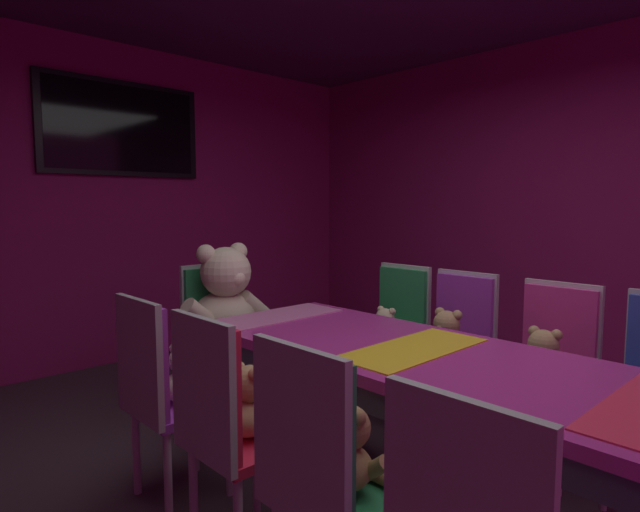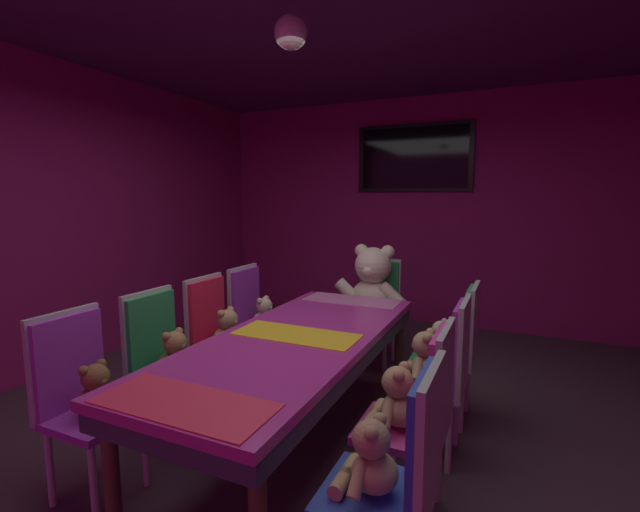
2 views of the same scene
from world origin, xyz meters
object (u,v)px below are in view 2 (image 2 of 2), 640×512
chair_left_2 (213,328)px  wall_tv (414,158)px  chair_right_3 (461,339)px  teddy_right_3 (440,340)px  teddy_left_1 (176,356)px  chair_right_1 (426,405)px  king_teddy_bear (372,287)px  banquet_table (296,349)px  teddy_left_2 (229,331)px  teddy_right_2 (424,359)px  chair_right_2 (449,363)px  chair_left_3 (251,311)px  chair_right_0 (408,467)px  chair_left_0 (78,384)px  teddy_left_3 (265,315)px  throne_chair (377,299)px  teddy_left_0 (97,393)px  chair_left_1 (159,351)px  teddy_right_1 (396,400)px  pendant_light (291,32)px  teddy_right_0 (370,460)px

chair_left_2 → wall_tv: wall_tv is taller
chair_right_3 → teddy_right_3: size_ratio=3.59×
chair_right_3 → teddy_left_1: bearing=33.3°
chair_right_1 → king_teddy_bear: (-0.85, 1.82, 0.15)m
banquet_table → teddy_left_2: (-0.71, 0.28, -0.06)m
teddy_right_2 → chair_right_2: bearing=180.0°
chair_left_3 → chair_right_0: size_ratio=1.00×
chair_left_0 → wall_tv: (0.87, 3.93, 1.45)m
teddy_left_3 → chair_right_2: 1.67m
chair_left_3 → throne_chair: same height
chair_right_3 → chair_left_0: bearing=42.4°
chair_left_0 → teddy_left_1: size_ratio=3.17×
teddy_left_0 → teddy_left_3: 1.63m
wall_tv → teddy_right_2: bearing=-75.6°
chair_left_1 → throne_chair: size_ratio=1.00×
teddy_left_0 → chair_left_1: (-0.13, 0.55, 0.02)m
chair_right_2 → chair_left_1: bearing=18.1°
chair_left_0 → chair_right_0: same height
chair_left_1 → teddy_left_3: chair_left_1 is taller
teddy_right_2 → king_teddy_bear: king_teddy_bear is taller
teddy_right_1 → pendant_light: 2.16m
banquet_table → teddy_right_1: (0.70, -0.29, -0.06)m
chair_left_3 → teddy_left_3: size_ratio=3.35×
banquet_table → teddy_right_2: teddy_right_2 is taller
chair_left_3 → chair_right_0: (1.74, -1.61, 0.00)m
teddy_left_1 → throne_chair: size_ratio=0.32×
teddy_right_1 → teddy_right_2: size_ratio=0.97×
chair_left_0 → king_teddy_bear: bearing=69.7°
banquet_table → teddy_right_2: size_ratio=6.81×
teddy_left_2 → teddy_right_0: 1.80m
banquet_table → teddy_right_3: banquet_table is taller
teddy_left_3 → teddy_right_3: 1.46m
teddy_right_3 → teddy_left_1: bearing=35.8°
teddy_left_0 → chair_left_2: size_ratio=0.30×
chair_left_0 → pendant_light: (0.77, 0.97, 1.95)m
teddy_right_0 → king_teddy_bear: king_teddy_bear is taller
chair_left_2 → chair_left_0: bearing=-90.7°
teddy_left_0 → teddy_right_3: teddy_left_0 is taller
wall_tv → pendant_light: bearing=-91.9°
teddy_left_1 → king_teddy_bear: (0.71, 1.79, 0.16)m
chair_left_1 → chair_left_2: 0.55m
chair_left_3 → teddy_right_0: size_ratio=3.18×
chair_right_1 → pendant_light: bearing=-24.9°
teddy_left_1 → chair_left_1: bearing=180.0°
teddy_right_3 → king_teddy_bear: 1.07m
chair_left_2 → teddy_right_1: bearing=-20.1°
chair_left_1 → teddy_left_3: (0.14, 1.07, -0.02)m
chair_left_0 → chair_left_3: (0.01, 1.63, 0.00)m
teddy_right_1 → chair_left_1: bearing=-0.8°
pendant_light → teddy_left_2: bearing=168.1°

